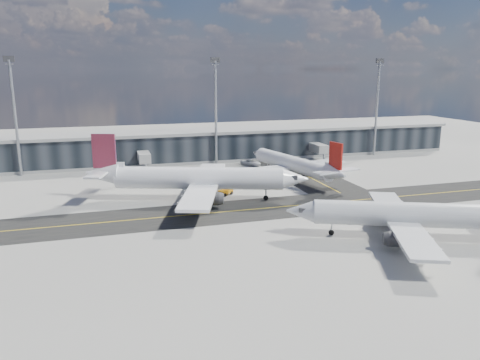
{
  "coord_description": "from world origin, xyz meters",
  "views": [
    {
      "loc": [
        -30.28,
        -76.43,
        25.82
      ],
      "look_at": [
        -5.2,
        7.57,
        5.0
      ],
      "focal_mm": 35.0,
      "sensor_mm": 36.0,
      "label": 1
    }
  ],
  "objects": [
    {
      "name": "terminal_concourse",
      "position": [
        0.04,
        54.93,
        4.09
      ],
      "size": [
        152.0,
        19.8,
        8.8
      ],
      "color": "black",
      "rests_on": "ground"
    },
    {
      "name": "airliner_near",
      "position": [
        15.04,
        -17.67,
        3.77
      ],
      "size": [
        36.94,
        31.93,
        11.42
      ],
      "rotation": [
        0.0,
        0.0,
        1.17
      ],
      "color": "silver",
      "rests_on": "ground"
    },
    {
      "name": "taxiway_lanes",
      "position": [
        3.91,
        10.74,
        0.01
      ],
      "size": [
        180.0,
        63.0,
        0.03
      ],
      "color": "black",
      "rests_on": "ground"
    },
    {
      "name": "airliner_redtail",
      "position": [
        13.6,
        25.58,
        3.57
      ],
      "size": [
        31.09,
        36.19,
        10.81
      ],
      "rotation": [
        0.0,
        0.0,
        0.23
      ],
      "color": "white",
      "rests_on": "ground"
    },
    {
      "name": "baggage_tug",
      "position": [
        -5.78,
        15.58,
        1.02
      ],
      "size": [
        3.55,
        3.12,
        2.04
      ],
      "rotation": [
        0.0,
        0.0,
        -0.96
      ],
      "color": "orange",
      "rests_on": "ground"
    },
    {
      "name": "floodlight_masts",
      "position": [
        0.0,
        48.0,
        15.61
      ],
      "size": [
        102.5,
        0.7,
        28.9
      ],
      "color": "gray",
      "rests_on": "ground"
    },
    {
      "name": "service_van",
      "position": [
        8.66,
        43.7,
        0.86
      ],
      "size": [
        5.3,
        6.81,
        1.72
      ],
      "primitive_type": "imported",
      "rotation": [
        0.0,
        0.0,
        0.46
      ],
      "color": "white",
      "rests_on": "ground"
    },
    {
      "name": "ground",
      "position": [
        0.0,
        0.0,
        0.0
      ],
      "size": [
        300.0,
        300.0,
        0.0
      ],
      "primitive_type": "plane",
      "color": "gray",
      "rests_on": "ground"
    },
    {
      "name": "airliner_af",
      "position": [
        -12.58,
        13.86,
        4.4
      ],
      "size": [
        43.86,
        37.86,
        13.33
      ],
      "rotation": [
        0.0,
        0.0,
        -1.9
      ],
      "color": "white",
      "rests_on": "ground"
    }
  ]
}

